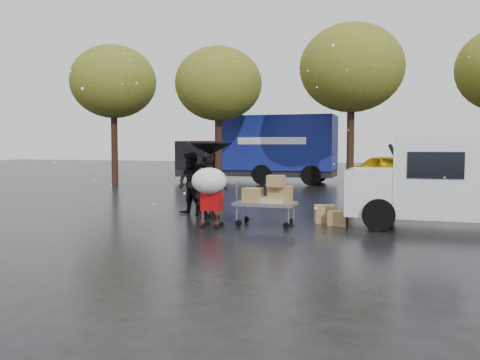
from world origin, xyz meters
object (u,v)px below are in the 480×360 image
(person_pink, at_px, (206,187))
(person_black, at_px, (211,187))
(yellow_taxi, at_px, (395,170))
(shopping_cart, at_px, (210,184))
(vendor_cart, at_px, (269,197))
(white_van, at_px, (460,180))
(blue_truck, at_px, (262,149))

(person_pink, bearing_deg, person_black, -81.40)
(yellow_taxi, bearing_deg, shopping_cart, -171.21)
(vendor_cart, xyz_separation_m, white_van, (4.44, 1.02, 0.43))
(person_pink, relative_size, blue_truck, 0.20)
(blue_truck, bearing_deg, yellow_taxi, -2.66)
(person_black, bearing_deg, yellow_taxi, -93.28)
(person_pink, distance_m, white_van, 6.49)
(blue_truck, relative_size, yellow_taxi, 1.85)
(white_van, height_order, blue_truck, blue_truck)
(blue_truck, bearing_deg, person_pink, -81.59)
(yellow_taxi, bearing_deg, person_black, -175.11)
(blue_truck, xyz_separation_m, yellow_taxi, (6.77, -0.31, -0.99))
(person_pink, height_order, yellow_taxi, person_pink)
(person_black, relative_size, shopping_cart, 1.18)
(vendor_cart, bearing_deg, person_black, 158.84)
(person_black, distance_m, shopping_cart, 1.59)
(person_pink, relative_size, shopping_cart, 1.15)
(shopping_cart, bearing_deg, yellow_taxi, 74.07)
(white_van, distance_m, blue_truck, 15.30)
(vendor_cart, bearing_deg, yellow_taxi, 78.16)
(person_pink, relative_size, white_van, 0.34)
(shopping_cart, xyz_separation_m, white_van, (5.69, 1.81, 0.10))
(shopping_cart, height_order, blue_truck, blue_truck)
(white_van, relative_size, yellow_taxi, 1.09)
(vendor_cart, bearing_deg, white_van, 12.96)
(blue_truck, bearing_deg, vendor_cart, -74.08)
(white_van, distance_m, yellow_taxi, 12.59)
(blue_truck, bearing_deg, person_black, -80.68)
(person_pink, height_order, shopping_cart, person_pink)
(person_black, xyz_separation_m, white_van, (6.23, 0.33, 0.30))
(vendor_cart, distance_m, blue_truck, 14.40)
(shopping_cart, bearing_deg, vendor_cart, 32.39)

